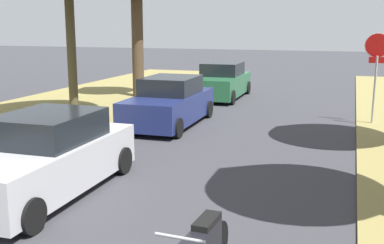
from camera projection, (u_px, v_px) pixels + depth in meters
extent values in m
cylinder|color=#9EA0A5|center=(374.00, 90.00, 15.58)|extent=(0.07, 0.39, 2.24)
cylinder|color=white|center=(378.00, 45.00, 15.48)|extent=(0.81, 0.20, 0.80)
cylinder|color=red|center=(378.00, 45.00, 15.48)|extent=(0.77, 0.20, 0.76)
cube|color=red|center=(377.00, 60.00, 15.51)|extent=(0.48, 0.10, 0.20)
cylinder|color=#463F2B|center=(72.00, 58.00, 16.46)|extent=(0.31, 0.31, 4.16)
cylinder|color=#4A3928|center=(138.00, 46.00, 21.43)|extent=(0.51, 0.51, 4.52)
cube|color=#BCBCC1|center=(44.00, 165.00, 9.31)|extent=(1.88, 4.42, 0.85)
cube|color=black|center=(48.00, 127.00, 9.37)|extent=(1.63, 2.05, 0.56)
cylinder|color=black|center=(31.00, 216.00, 7.57)|extent=(0.21, 0.60, 0.60)
cylinder|color=black|center=(123.00, 160.00, 10.65)|extent=(0.21, 0.60, 0.60)
cylinder|color=black|center=(55.00, 154.00, 11.16)|extent=(0.21, 0.60, 0.60)
cube|color=navy|center=(169.00, 107.00, 15.72)|extent=(1.88, 4.42, 0.85)
cube|color=black|center=(171.00, 85.00, 15.78)|extent=(1.63, 2.05, 0.56)
cylinder|color=black|center=(177.00, 128.00, 13.97)|extent=(0.21, 0.60, 0.60)
cylinder|color=black|center=(123.00, 124.00, 14.49)|extent=(0.21, 0.60, 0.60)
cylinder|color=black|center=(208.00, 109.00, 17.06)|extent=(0.21, 0.60, 0.60)
cylinder|color=black|center=(162.00, 107.00, 17.57)|extent=(0.21, 0.60, 0.60)
cube|color=#28663D|center=(221.00, 85.00, 21.53)|extent=(1.88, 4.42, 0.85)
cube|color=black|center=(223.00, 69.00, 21.59)|extent=(1.63, 2.05, 0.56)
cylinder|color=black|center=(232.00, 98.00, 19.79)|extent=(0.21, 0.60, 0.60)
cylinder|color=black|center=(192.00, 96.00, 20.30)|extent=(0.21, 0.60, 0.60)
cylinder|color=black|center=(247.00, 88.00, 22.87)|extent=(0.21, 0.60, 0.60)
cylinder|color=black|center=(212.00, 86.00, 23.38)|extent=(0.21, 0.60, 0.60)
cylinder|color=black|center=(218.00, 242.00, 6.66)|extent=(0.13, 0.60, 0.60)
cube|color=black|center=(207.00, 222.00, 6.13)|extent=(0.25, 0.57, 0.12)
cylinder|color=#9EA0A5|center=(180.00, 238.00, 5.30)|extent=(0.60, 0.07, 0.04)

